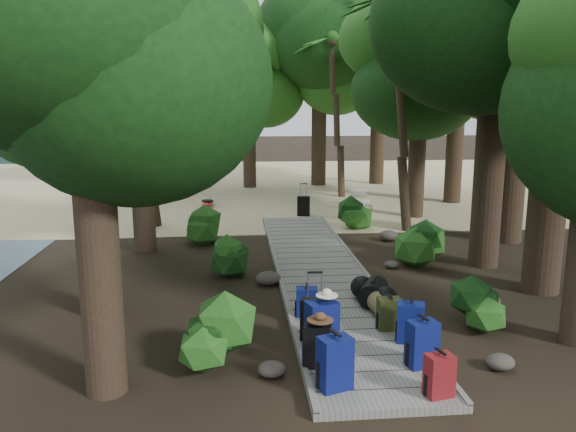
{
  "coord_description": "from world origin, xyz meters",
  "views": [
    {
      "loc": [
        -1.89,
        -11.1,
        3.76
      ],
      "look_at": [
        -0.56,
        2.84,
        1.0
      ],
      "focal_mm": 35.0,
      "sensor_mm": 36.0,
      "label": 1
    }
  ],
  "objects_px": {
    "duffel_right_khaki": "(383,306)",
    "sun_lounger": "(362,200)",
    "backpack_right_b": "(422,341)",
    "backpack_left_d": "(307,300)",
    "suitcase_on_boardwalk": "(314,319)",
    "backpack_right_c": "(411,321)",
    "lone_suitcase_on_sand": "(304,206)",
    "backpack_left_a": "(335,360)",
    "kayak": "(208,202)",
    "backpack_right_a": "(439,373)",
    "duffel_right_black": "(373,292)",
    "backpack_right_d": "(389,312)",
    "backpack_left_b": "(317,343)",
    "backpack_left_c": "(322,323)"
  },
  "relations": [
    {
      "from": "backpack_left_d",
      "to": "lone_suitcase_on_sand",
      "type": "xyz_separation_m",
      "value": [
        1.13,
        9.63,
        -0.05
      ]
    },
    {
      "from": "duffel_right_black",
      "to": "lone_suitcase_on_sand",
      "type": "distance_m",
      "value": 9.17
    },
    {
      "from": "backpack_left_a",
      "to": "backpack_left_d",
      "type": "height_order",
      "value": "backpack_left_a"
    },
    {
      "from": "backpack_left_d",
      "to": "backpack_right_c",
      "type": "height_order",
      "value": "backpack_right_c"
    },
    {
      "from": "backpack_right_a",
      "to": "backpack_right_d",
      "type": "bearing_deg",
      "value": 78.47
    },
    {
      "from": "backpack_left_b",
      "to": "backpack_right_a",
      "type": "xyz_separation_m",
      "value": [
        1.42,
        -0.96,
        -0.04
      ]
    },
    {
      "from": "backpack_right_b",
      "to": "sun_lounger",
      "type": "height_order",
      "value": "backpack_right_b"
    },
    {
      "from": "backpack_right_c",
      "to": "kayak",
      "type": "relative_size",
      "value": 0.22
    },
    {
      "from": "backpack_right_c",
      "to": "lone_suitcase_on_sand",
      "type": "xyz_separation_m",
      "value": [
        -0.34,
        10.9,
        -0.11
      ]
    },
    {
      "from": "duffel_right_black",
      "to": "duffel_right_khaki",
      "type": "bearing_deg",
      "value": -64.64
    },
    {
      "from": "backpack_left_d",
      "to": "suitcase_on_boardwalk",
      "type": "height_order",
      "value": "suitcase_on_boardwalk"
    },
    {
      "from": "backpack_left_d",
      "to": "sun_lounger",
      "type": "height_order",
      "value": "backpack_left_d"
    },
    {
      "from": "backpack_right_c",
      "to": "sun_lounger",
      "type": "height_order",
      "value": "backpack_right_c"
    },
    {
      "from": "backpack_left_a",
      "to": "backpack_left_d",
      "type": "bearing_deg",
      "value": 70.58
    },
    {
      "from": "backpack_right_b",
      "to": "backpack_left_b",
      "type": "bearing_deg",
      "value": 162.8
    },
    {
      "from": "lone_suitcase_on_sand",
      "to": "sun_lounger",
      "type": "height_order",
      "value": "lone_suitcase_on_sand"
    },
    {
      "from": "backpack_right_b",
      "to": "backpack_right_c",
      "type": "xyz_separation_m",
      "value": [
        0.1,
        0.82,
        -0.02
      ]
    },
    {
      "from": "backpack_left_a",
      "to": "kayak",
      "type": "height_order",
      "value": "backpack_left_a"
    },
    {
      "from": "backpack_right_d",
      "to": "kayak",
      "type": "height_order",
      "value": "backpack_right_d"
    },
    {
      "from": "backpack_right_a",
      "to": "suitcase_on_boardwalk",
      "type": "bearing_deg",
      "value": 112.48
    },
    {
      "from": "kayak",
      "to": "sun_lounger",
      "type": "distance_m",
      "value": 5.81
    },
    {
      "from": "backpack_left_d",
      "to": "suitcase_on_boardwalk",
      "type": "bearing_deg",
      "value": -85.4
    },
    {
      "from": "backpack_right_a",
      "to": "backpack_right_c",
      "type": "relative_size",
      "value": 0.88
    },
    {
      "from": "backpack_left_a",
      "to": "duffel_right_khaki",
      "type": "bearing_deg",
      "value": 41.95
    },
    {
      "from": "backpack_right_b",
      "to": "lone_suitcase_on_sand",
      "type": "xyz_separation_m",
      "value": [
        -0.24,
        11.72,
        -0.13
      ]
    },
    {
      "from": "backpack_right_a",
      "to": "kayak",
      "type": "distance_m",
      "value": 15.09
    },
    {
      "from": "backpack_right_d",
      "to": "duffel_right_khaki",
      "type": "bearing_deg",
      "value": 86.31
    },
    {
      "from": "kayak",
      "to": "backpack_left_c",
      "type": "bearing_deg",
      "value": -72.01
    },
    {
      "from": "duffel_right_khaki",
      "to": "sun_lounger",
      "type": "xyz_separation_m",
      "value": [
        2.17,
        11.11,
        0.02
      ]
    },
    {
      "from": "backpack_right_a",
      "to": "suitcase_on_boardwalk",
      "type": "xyz_separation_m",
      "value": [
        -1.33,
        1.9,
        0.02
      ]
    },
    {
      "from": "backpack_left_c",
      "to": "duffel_right_black",
      "type": "xyz_separation_m",
      "value": [
        1.27,
        1.89,
        -0.2
      ]
    },
    {
      "from": "duffel_right_khaki",
      "to": "backpack_right_c",
      "type": "bearing_deg",
      "value": -89.88
    },
    {
      "from": "lone_suitcase_on_sand",
      "to": "kayak",
      "type": "relative_size",
      "value": 0.21
    },
    {
      "from": "duffel_right_khaki",
      "to": "sun_lounger",
      "type": "relative_size",
      "value": 0.3
    },
    {
      "from": "backpack_right_d",
      "to": "backpack_left_b",
      "type": "bearing_deg",
      "value": -137.09
    },
    {
      "from": "backpack_right_d",
      "to": "sun_lounger",
      "type": "relative_size",
      "value": 0.31
    },
    {
      "from": "backpack_right_c",
      "to": "duffel_right_black",
      "type": "relative_size",
      "value": 0.97
    },
    {
      "from": "backpack_left_d",
      "to": "suitcase_on_boardwalk",
      "type": "relative_size",
      "value": 0.85
    },
    {
      "from": "sun_lounger",
      "to": "backpack_left_a",
      "type": "bearing_deg",
      "value": -94.36
    },
    {
      "from": "backpack_right_b",
      "to": "suitcase_on_boardwalk",
      "type": "distance_m",
      "value": 1.74
    },
    {
      "from": "backpack_left_b",
      "to": "duffel_right_black",
      "type": "height_order",
      "value": "backpack_left_b"
    },
    {
      "from": "backpack_right_a",
      "to": "duffel_right_khaki",
      "type": "height_order",
      "value": "backpack_right_a"
    },
    {
      "from": "backpack_left_a",
      "to": "sun_lounger",
      "type": "relative_size",
      "value": 0.41
    },
    {
      "from": "backpack_right_a",
      "to": "backpack_right_b",
      "type": "xyz_separation_m",
      "value": [
        0.06,
        0.84,
        0.06
      ]
    },
    {
      "from": "suitcase_on_boardwalk",
      "to": "backpack_left_b",
      "type": "bearing_deg",
      "value": -78.39
    },
    {
      "from": "sun_lounger",
      "to": "suitcase_on_boardwalk",
      "type": "bearing_deg",
      "value": -96.35
    },
    {
      "from": "backpack_left_c",
      "to": "backpack_right_a",
      "type": "height_order",
      "value": "backpack_left_c"
    },
    {
      "from": "lone_suitcase_on_sand",
      "to": "sun_lounger",
      "type": "bearing_deg",
      "value": 38.65
    },
    {
      "from": "backpack_right_c",
      "to": "kayak",
      "type": "xyz_separation_m",
      "value": [
        -3.73,
        13.0,
        -0.29
      ]
    },
    {
      "from": "backpack_left_b",
      "to": "kayak",
      "type": "bearing_deg",
      "value": 115.35
    }
  ]
}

